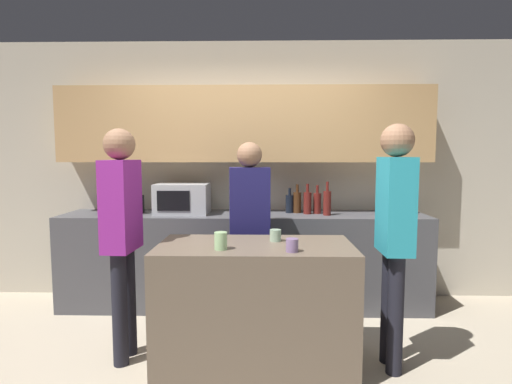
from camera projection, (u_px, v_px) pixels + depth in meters
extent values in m
plane|color=#BCAD93|center=(233.00, 382.00, 2.68)|extent=(14.00, 14.00, 0.00)
cube|color=beige|center=(245.00, 171.00, 4.29)|extent=(6.40, 0.08, 2.70)
cube|color=tan|center=(244.00, 125.00, 4.05)|extent=(3.74, 0.32, 0.75)
cube|color=#4C4C51|center=(244.00, 260.00, 4.02)|extent=(3.60, 0.62, 0.94)
cube|color=brown|center=(255.00, 305.00, 2.87)|extent=(1.38, 0.68, 0.89)
cube|color=#B7BABC|center=(183.00, 199.00, 3.99)|extent=(0.52, 0.38, 0.30)
cube|color=black|center=(173.00, 201.00, 3.79)|extent=(0.31, 0.01, 0.19)
cube|color=black|center=(129.00, 204.00, 4.00)|extent=(0.26, 0.16, 0.18)
cube|color=black|center=(124.00, 195.00, 3.99)|extent=(0.02, 0.11, 0.01)
cube|color=black|center=(134.00, 195.00, 3.99)|extent=(0.02, 0.11, 0.01)
cylinder|color=silver|center=(402.00, 209.00, 3.95)|extent=(0.14, 0.14, 0.10)
cylinder|color=#38662D|center=(403.00, 195.00, 3.94)|extent=(0.01, 0.01, 0.18)
sphere|color=silver|center=(403.00, 181.00, 3.92)|extent=(0.13, 0.13, 0.13)
cylinder|color=black|center=(290.00, 204.00, 4.05)|extent=(0.08, 0.08, 0.18)
cylinder|color=black|center=(290.00, 192.00, 4.03)|extent=(0.03, 0.03, 0.07)
cylinder|color=#472814|center=(297.00, 203.00, 4.04)|extent=(0.08, 0.08, 0.21)
cylinder|color=#472814|center=(297.00, 188.00, 4.02)|extent=(0.03, 0.03, 0.08)
cylinder|color=maroon|center=(307.00, 203.00, 3.96)|extent=(0.08, 0.08, 0.22)
cylinder|color=maroon|center=(308.00, 188.00, 3.95)|extent=(0.03, 0.03, 0.08)
cylinder|color=maroon|center=(317.00, 203.00, 3.99)|extent=(0.08, 0.08, 0.21)
cylinder|color=maroon|center=(317.00, 189.00, 3.98)|extent=(0.03, 0.03, 0.08)
cylinder|color=maroon|center=(327.00, 203.00, 3.87)|extent=(0.08, 0.08, 0.24)
cylinder|color=maroon|center=(327.00, 186.00, 3.86)|extent=(0.03, 0.03, 0.09)
cylinder|color=#AAD996|center=(221.00, 241.00, 2.67)|extent=(0.09, 0.09, 0.12)
cylinder|color=#9DBA9A|center=(275.00, 235.00, 2.93)|extent=(0.08, 0.08, 0.09)
cylinder|color=gray|center=(292.00, 245.00, 2.61)|extent=(0.08, 0.08, 0.09)
cylinder|color=black|center=(259.00, 284.00, 3.48)|extent=(0.11, 0.11, 0.79)
cylinder|color=black|center=(240.00, 285.00, 3.47)|extent=(0.11, 0.11, 0.79)
cube|color=navy|center=(249.00, 204.00, 3.41)|extent=(0.36, 0.22, 0.63)
sphere|color=#9E7051|center=(249.00, 155.00, 3.37)|extent=(0.21, 0.21, 0.21)
cylinder|color=black|center=(395.00, 315.00, 2.75)|extent=(0.11, 0.11, 0.84)
cylinder|color=black|center=(389.00, 306.00, 2.91)|extent=(0.11, 0.11, 0.84)
cube|color=teal|center=(395.00, 205.00, 2.76)|extent=(0.20, 0.34, 0.67)
sphere|color=#9E7051|center=(397.00, 140.00, 2.72)|extent=(0.23, 0.23, 0.23)
cylinder|color=black|center=(129.00, 301.00, 3.03)|extent=(0.11, 0.11, 0.83)
cylinder|color=black|center=(120.00, 309.00, 2.87)|extent=(0.11, 0.11, 0.83)
cube|color=#952694|center=(121.00, 205.00, 2.88)|extent=(0.21, 0.35, 0.66)
sphere|color=#9E7051|center=(119.00, 144.00, 2.84)|extent=(0.22, 0.22, 0.22)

